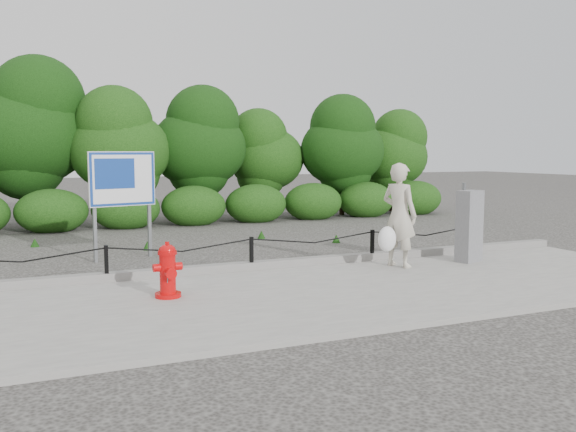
% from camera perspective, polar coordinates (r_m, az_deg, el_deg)
% --- Properties ---
extents(ground, '(90.00, 90.00, 0.00)m').
position_cam_1_polar(ground, '(10.96, -3.43, -5.48)').
color(ground, '#2D2B28').
rests_on(ground, ground).
extents(sidewalk, '(14.00, 4.00, 0.08)m').
position_cam_1_polar(sidewalk, '(9.14, 0.92, -7.54)').
color(sidewalk, gray).
rests_on(sidewalk, ground).
extents(curb, '(14.00, 0.22, 0.14)m').
position_cam_1_polar(curb, '(10.98, -3.52, -4.67)').
color(curb, slate).
rests_on(curb, sidewalk).
extents(chain_barrier, '(10.06, 0.06, 0.60)m').
position_cam_1_polar(chain_barrier, '(10.88, -3.44, -3.12)').
color(chain_barrier, black).
rests_on(chain_barrier, sidewalk).
extents(treeline, '(20.11, 3.65, 4.86)m').
position_cam_1_polar(treeline, '(19.34, -14.06, 6.74)').
color(treeline, black).
rests_on(treeline, ground).
extents(fire_hydrant, '(0.43, 0.43, 0.81)m').
position_cam_1_polar(fire_hydrant, '(9.02, -11.18, -5.06)').
color(fire_hydrant, red).
rests_on(fire_hydrant, sidewalk).
extents(pedestrian, '(0.87, 0.82, 1.91)m').
position_cam_1_polar(pedestrian, '(11.30, 10.30, -0.05)').
color(pedestrian, beige).
rests_on(pedestrian, sidewalk).
extents(utility_cabinet, '(0.59, 0.46, 1.51)m').
position_cam_1_polar(utility_cabinet, '(12.18, 16.59, -0.91)').
color(utility_cabinet, gray).
rests_on(utility_cabinet, sidewalk).
extents(advertising_sign, '(1.34, 0.40, 2.19)m').
position_cam_1_polar(advertising_sign, '(12.69, -15.25, 2.93)').
color(advertising_sign, slate).
rests_on(advertising_sign, ground).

